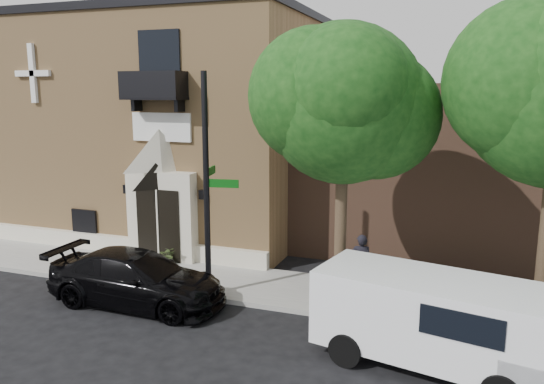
{
  "coord_description": "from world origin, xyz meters",
  "views": [
    {
      "loc": [
        8.97,
        -13.32,
        6.15
      ],
      "look_at": [
        3.46,
        2.0,
        3.04
      ],
      "focal_mm": 35.0,
      "sensor_mm": 36.0,
      "label": 1
    }
  ],
  "objects_px": {
    "cargo_van": "(441,320)",
    "dumpster": "(453,301)",
    "pedestrian_near": "(361,263)",
    "black_sedan": "(137,279)",
    "street_sign": "(207,186)",
    "fire_hydrant": "(339,296)"
  },
  "relations": [
    {
      "from": "cargo_van",
      "to": "fire_hydrant",
      "type": "distance_m",
      "value": 3.65
    },
    {
      "from": "cargo_van",
      "to": "dumpster",
      "type": "bearing_deg",
      "value": 96.87
    },
    {
      "from": "black_sedan",
      "to": "dumpster",
      "type": "distance_m",
      "value": 8.83
    },
    {
      "from": "fire_hydrant",
      "to": "dumpster",
      "type": "bearing_deg",
      "value": 2.06
    },
    {
      "from": "dumpster",
      "to": "pedestrian_near",
      "type": "height_order",
      "value": "pedestrian_near"
    },
    {
      "from": "cargo_van",
      "to": "dumpster",
      "type": "height_order",
      "value": "cargo_van"
    },
    {
      "from": "black_sedan",
      "to": "dumpster",
      "type": "relative_size",
      "value": 2.92
    },
    {
      "from": "fire_hydrant",
      "to": "black_sedan",
      "type": "bearing_deg",
      "value": -166.76
    },
    {
      "from": "cargo_van",
      "to": "street_sign",
      "type": "bearing_deg",
      "value": 175.65
    },
    {
      "from": "cargo_van",
      "to": "dumpster",
      "type": "xyz_separation_m",
      "value": [
        0.22,
        2.35,
        -0.43
      ]
    },
    {
      "from": "fire_hydrant",
      "to": "dumpster",
      "type": "relative_size",
      "value": 0.4
    },
    {
      "from": "cargo_van",
      "to": "fire_hydrant",
      "type": "height_order",
      "value": "cargo_van"
    },
    {
      "from": "pedestrian_near",
      "to": "cargo_van",
      "type": "bearing_deg",
      "value": 112.09
    },
    {
      "from": "fire_hydrant",
      "to": "pedestrian_near",
      "type": "relative_size",
      "value": 0.41
    },
    {
      "from": "cargo_van",
      "to": "street_sign",
      "type": "relative_size",
      "value": 0.83
    },
    {
      "from": "black_sedan",
      "to": "fire_hydrant",
      "type": "distance_m",
      "value": 5.85
    },
    {
      "from": "cargo_van",
      "to": "pedestrian_near",
      "type": "distance_m",
      "value": 4.5
    },
    {
      "from": "fire_hydrant",
      "to": "pedestrian_near",
      "type": "distance_m",
      "value": 1.64
    },
    {
      "from": "cargo_van",
      "to": "dumpster",
      "type": "distance_m",
      "value": 2.4
    },
    {
      "from": "black_sedan",
      "to": "street_sign",
      "type": "height_order",
      "value": "street_sign"
    },
    {
      "from": "black_sedan",
      "to": "fire_hydrant",
      "type": "height_order",
      "value": "black_sedan"
    },
    {
      "from": "black_sedan",
      "to": "cargo_van",
      "type": "bearing_deg",
      "value": -96.05
    }
  ]
}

